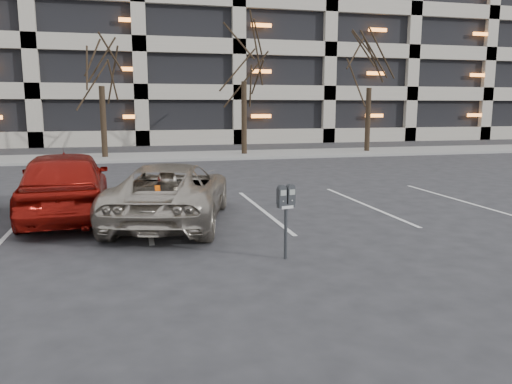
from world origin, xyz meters
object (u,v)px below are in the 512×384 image
Objects in this scene: tree_b at (99,40)px; suv_silver at (171,193)px; tree_d at (371,47)px; car_red at (65,183)px; tree_c at (244,34)px; parking_meter at (286,203)px.

suv_silver is at bearing -81.66° from tree_b.
tree_d reaches higher than car_red.
tree_d is at bearing 0.00° from tree_c.
tree_d is 6.32× the size of parking_meter.
suv_silver is (-4.88, -14.43, -5.47)m from tree_c.
tree_d is 20.96m from parking_meter.
tree_c reaches higher than parking_meter.
parking_meter is at bearing -77.96° from tree_b.
tree_b is at bearing 88.88° from parking_meter.
tree_b is 0.99× the size of tree_d.
tree_b reaches higher than car_red.
tree_d is 19.36m from suv_silver.
tree_d is at bearing -114.83° from suv_silver.
tree_d is 1.52× the size of suv_silver.
parking_meter is 3.65m from suv_silver.
tree_c is at bearing 66.47° from parking_meter.
tree_b is at bearing 180.00° from tree_c.
suv_silver is (-1.65, 3.24, -0.29)m from parking_meter.
parking_meter is 0.26× the size of car_red.
tree_d is at bearing -139.98° from car_red.
tree_d is (7.00, 0.00, -0.43)m from tree_c.
tree_c is at bearing 180.00° from tree_d.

